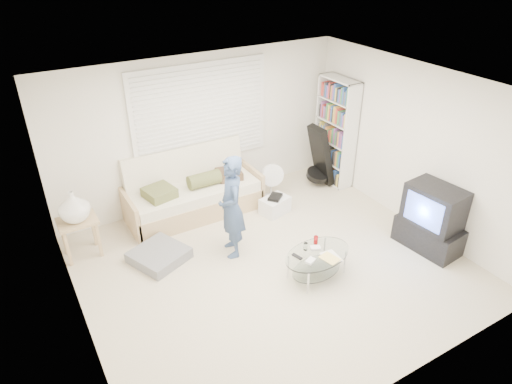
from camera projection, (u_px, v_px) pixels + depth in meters
ground at (273, 266)px, 6.39m from camera, size 5.00×5.00×0.00m
room_shell at (256, 147)px, 5.94m from camera, size 5.02×4.52×2.51m
window_blinds at (201, 114)px, 7.27m from camera, size 2.32×0.08×1.62m
futon_sofa at (193, 194)px, 7.46m from camera, size 2.19×0.88×1.07m
grey_floor_pillow at (159, 255)px, 6.47m from camera, size 0.90×0.90×0.15m
side_table at (74, 209)px, 6.23m from camera, size 0.53×0.42×1.04m
bookshelf at (335, 132)px, 8.15m from camera, size 0.31×0.82×1.94m
guitar_case at (320, 160)px, 8.21m from camera, size 0.45×0.43×1.13m
floor_fan at (271, 179)px, 7.84m from camera, size 0.41×0.27×0.67m
storage_bin at (275, 205)px, 7.54m from camera, size 0.53×0.43×0.32m
tv_unit at (431, 219)px, 6.54m from camera, size 0.58×0.96×1.00m
coffee_table at (317, 258)px, 6.07m from camera, size 1.06×0.74×0.49m
standing_person at (231, 207)px, 6.30m from camera, size 0.49×0.63×1.52m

